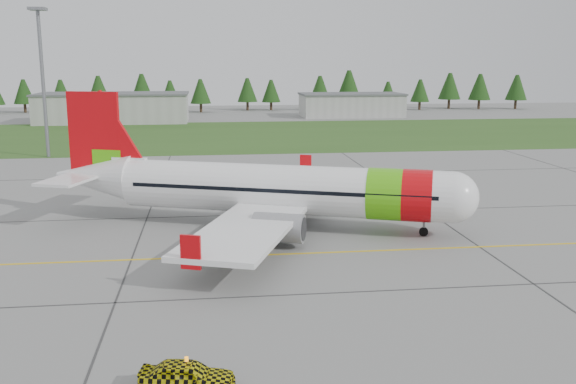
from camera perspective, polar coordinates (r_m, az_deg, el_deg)
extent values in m
plane|color=gray|center=(38.76, 7.69, -8.74)|extent=(320.00, 320.00, 0.00)
cylinder|color=white|center=(51.84, -0.41, 0.23)|extent=(26.29, 13.00, 3.99)
sphere|color=white|center=(50.44, 14.42, -0.46)|extent=(3.99, 3.99, 3.99)
cone|color=white|center=(58.06, -16.81, 1.33)|extent=(8.09, 6.23, 3.99)
cube|color=black|center=(50.38, 14.79, -0.08)|extent=(2.46, 3.06, 0.57)
cylinder|color=#52C00E|center=(50.57, 8.63, -0.19)|extent=(3.91, 4.74, 4.07)
cylinder|color=red|center=(50.44, 11.40, -0.32)|extent=(3.52, 4.59, 4.07)
cube|color=white|center=(52.20, -0.95, -0.95)|extent=(16.67, 32.61, 0.37)
cube|color=red|center=(67.88, 1.58, 2.47)|extent=(1.21, 0.60, 2.04)
cube|color=red|center=(37.39, -8.65, -5.32)|extent=(1.21, 0.60, 2.04)
cylinder|color=gray|center=(57.34, 1.91, -0.38)|extent=(4.20, 3.29, 2.15)
cylinder|color=gray|center=(46.67, -0.82, -3.19)|extent=(4.20, 3.29, 2.15)
cube|color=red|center=(57.47, -16.83, 4.68)|extent=(4.53, 1.98, 7.77)
cube|color=#52C00E|center=(57.22, -15.72, 2.44)|extent=(2.64, 1.33, 2.45)
cube|color=white|center=(58.27, -17.26, 1.59)|extent=(7.16, 12.16, 0.22)
cylinder|color=slate|center=(50.99, 11.98, -3.05)|extent=(0.18, 0.18, 1.43)
cylinder|color=black|center=(51.08, 11.96, -3.45)|extent=(0.75, 0.51, 0.69)
cylinder|color=slate|center=(55.39, -1.25, -1.35)|extent=(0.22, 0.22, 1.94)
cylinder|color=black|center=(55.59, -1.65, -1.77)|extent=(1.16, 0.80, 1.06)
cylinder|color=slate|center=(50.02, -2.89, -2.79)|extent=(0.22, 0.22, 1.94)
cylinder|color=black|center=(50.25, -3.34, -3.25)|extent=(1.16, 0.80, 1.06)
imported|color=yellow|center=(27.15, -9.05, -13.43)|extent=(1.62, 1.82, 3.98)
cube|color=#30561E|center=(118.23, -2.45, 5.13)|extent=(320.00, 50.00, 0.03)
cube|color=gold|center=(46.12, 5.16, -5.31)|extent=(120.00, 0.25, 0.02)
cube|color=#A8A8A3|center=(146.89, -15.23, 7.18)|extent=(32.00, 14.00, 6.00)
cube|color=#A8A8A3|center=(157.30, 5.64, 7.65)|extent=(24.00, 12.00, 5.20)
cylinder|color=slate|center=(95.81, -20.93, 8.84)|extent=(0.50, 0.50, 20.00)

